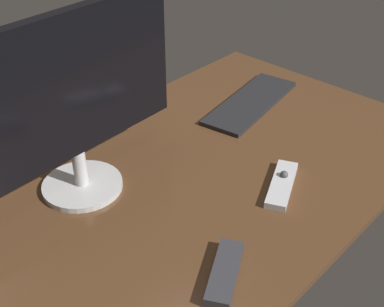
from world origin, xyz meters
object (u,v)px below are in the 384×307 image
at_px(monitor, 70,98).
at_px(tv_remote, 225,273).
at_px(keyboard, 251,102).
at_px(media_remote, 282,184).

xyz_separation_m(monitor, tv_remote, (0.01, -0.45, -0.24)).
bearing_deg(tv_remote, keyboard, 4.61).
xyz_separation_m(keyboard, media_remote, (-0.29, -0.32, 0.00)).
bearing_deg(media_remote, keyboard, 23.37).
relative_size(monitor, keyboard, 1.49).
height_order(media_remote, tv_remote, media_remote).
height_order(monitor, tv_remote, monitor).
bearing_deg(monitor, keyboard, -5.82).
relative_size(media_remote, tv_remote, 1.12).
relative_size(keyboard, tv_remote, 2.31).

